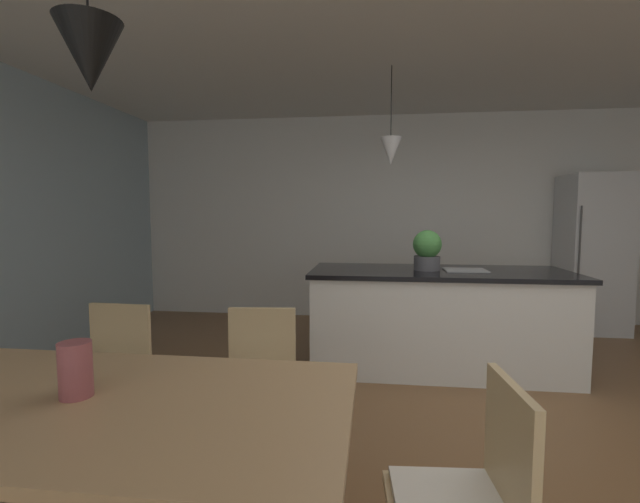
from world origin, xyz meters
TOP-DOWN VIEW (x-y plane):
  - ground_plane at (0.00, 0.00)m, footprint 10.00×8.40m
  - wall_back_kitchen at (0.00, 3.26)m, footprint 10.00×0.12m
  - dining_table at (-1.90, -1.25)m, footprint 1.98×0.96m
  - chair_far_right at (-1.46, -0.41)m, footprint 0.44×0.44m
  - chair_far_left at (-2.35, -0.41)m, footprint 0.42×0.42m
  - chair_kitchen_end at (-0.55, -1.25)m, footprint 0.43×0.43m
  - kitchen_island at (-0.27, 1.32)m, footprint 2.28×0.94m
  - refrigerator at (1.74, 2.86)m, footprint 0.67×0.67m
  - pendant_over_table at (-1.82, -1.20)m, footprint 0.22×0.22m
  - pendant_over_island_main at (-0.71, 1.32)m, footprint 0.19×0.19m
  - potted_plant_on_island at (-0.38, 1.32)m, footprint 0.25×0.25m
  - vase_on_dining_table at (-1.90, -1.24)m, footprint 0.11×0.11m

SIDE VIEW (x-z plane):
  - ground_plane at x=0.00m, z-range -0.04..0.00m
  - kitchen_island at x=-0.27m, z-range 0.01..0.92m
  - chair_far_right at x=-1.46m, z-range 0.04..0.91m
  - chair_far_left at x=-2.35m, z-range 0.04..0.91m
  - chair_kitchen_end at x=-0.55m, z-range 0.04..0.91m
  - dining_table at x=-1.90m, z-range 0.31..1.06m
  - vase_on_dining_table at x=-1.90m, z-range 0.75..0.95m
  - refrigerator at x=1.74m, z-range 0.00..1.87m
  - potted_plant_on_island at x=-0.38m, z-range 0.90..1.26m
  - wall_back_kitchen at x=0.00m, z-range 0.00..2.70m
  - pendant_over_table at x=-1.82m, z-range 1.49..2.38m
  - pendant_over_island_main at x=-0.71m, z-range 1.53..2.39m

